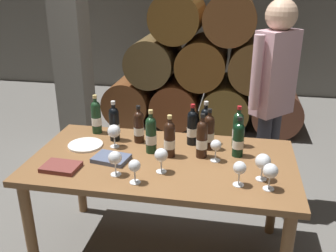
{
  "coord_description": "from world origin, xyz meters",
  "views": [
    {
      "loc": [
        0.44,
        -2.12,
        1.87
      ],
      "look_at": [
        0.0,
        0.2,
        0.91
      ],
      "focal_mm": 40.06,
      "sensor_mm": 36.0,
      "label": 1
    }
  ],
  "objects_px": {
    "wine_glass_3": "(216,146)",
    "serving_plate": "(85,145)",
    "sommelier_presenting": "(273,90)",
    "dining_table": "(162,171)",
    "wine_bottle_2": "(96,117)",
    "wine_bottle_7": "(238,129)",
    "wine_bottle_8": "(209,132)",
    "wine_bottle_6": "(139,126)",
    "leather_ledger": "(61,167)",
    "tasting_notebook": "(111,158)",
    "wine_bottle_9": "(238,139)",
    "wine_glass_0": "(114,132)",
    "wine_glass_6": "(270,172)",
    "wine_glass_2": "(135,167)",
    "wine_glass_4": "(240,169)",
    "wine_bottle_1": "(114,123)",
    "wine_bottle_10": "(151,134)",
    "wine_glass_7": "(161,156)",
    "wine_glass_5": "(263,162)",
    "wine_bottle_5": "(170,139)",
    "wine_glass_1": "(115,158)",
    "wine_bottle_3": "(202,139)",
    "wine_bottle_0": "(205,125)",
    "wine_bottle_4": "(192,127)"
  },
  "relations": [
    {
      "from": "wine_bottle_8",
      "to": "tasting_notebook",
      "type": "relative_size",
      "value": 1.31
    },
    {
      "from": "wine_bottle_5",
      "to": "wine_bottle_1",
      "type": "bearing_deg",
      "value": 157.04
    },
    {
      "from": "wine_glass_5",
      "to": "wine_bottle_1",
      "type": "bearing_deg",
      "value": 159.4
    },
    {
      "from": "sommelier_presenting",
      "to": "tasting_notebook",
      "type": "bearing_deg",
      "value": -141.33
    },
    {
      "from": "wine_bottle_2",
      "to": "wine_bottle_10",
      "type": "xyz_separation_m",
      "value": [
        0.48,
        -0.25,
        0.0
      ]
    },
    {
      "from": "wine_bottle_7",
      "to": "wine_bottle_8",
      "type": "xyz_separation_m",
      "value": [
        -0.19,
        -0.08,
        -0.0
      ]
    },
    {
      "from": "wine_glass_0",
      "to": "wine_glass_4",
      "type": "distance_m",
      "value": 0.92
    },
    {
      "from": "wine_glass_2",
      "to": "tasting_notebook",
      "type": "height_order",
      "value": "wine_glass_2"
    },
    {
      "from": "serving_plate",
      "to": "wine_bottle_9",
      "type": "bearing_deg",
      "value": 2.39
    },
    {
      "from": "wine_bottle_2",
      "to": "wine_bottle_3",
      "type": "height_order",
      "value": "wine_bottle_3"
    },
    {
      "from": "wine_bottle_6",
      "to": "wine_glass_3",
      "type": "distance_m",
      "value": 0.59
    },
    {
      "from": "wine_bottle_2",
      "to": "wine_glass_6",
      "type": "distance_m",
      "value": 1.35
    },
    {
      "from": "wine_bottle_6",
      "to": "wine_bottle_8",
      "type": "bearing_deg",
      "value": -2.48
    },
    {
      "from": "wine_bottle_6",
      "to": "leather_ledger",
      "type": "height_order",
      "value": "wine_bottle_6"
    },
    {
      "from": "wine_bottle_1",
      "to": "wine_glass_2",
      "type": "xyz_separation_m",
      "value": [
        0.3,
        -0.55,
        -0.02
      ]
    },
    {
      "from": "leather_ledger",
      "to": "wine_glass_6",
      "type": "bearing_deg",
      "value": 2.76
    },
    {
      "from": "wine_bottle_9",
      "to": "wine_bottle_10",
      "type": "bearing_deg",
      "value": -174.88
    },
    {
      "from": "wine_bottle_7",
      "to": "wine_bottle_9",
      "type": "bearing_deg",
      "value": -87.79
    },
    {
      "from": "wine_glass_3",
      "to": "serving_plate",
      "type": "bearing_deg",
      "value": 176.44
    },
    {
      "from": "wine_bottle_10",
      "to": "wine_glass_1",
      "type": "height_order",
      "value": "wine_bottle_10"
    },
    {
      "from": "wine_bottle_6",
      "to": "serving_plate",
      "type": "bearing_deg",
      "value": -158.6
    },
    {
      "from": "wine_bottle_2",
      "to": "sommelier_presenting",
      "type": "relative_size",
      "value": 0.17
    },
    {
      "from": "wine_glass_0",
      "to": "wine_glass_6",
      "type": "distance_m",
      "value": 1.08
    },
    {
      "from": "wine_bottle_0",
      "to": "wine_glass_6",
      "type": "height_order",
      "value": "wine_bottle_0"
    },
    {
      "from": "wine_bottle_3",
      "to": "wine_bottle_6",
      "type": "height_order",
      "value": "wine_bottle_3"
    },
    {
      "from": "dining_table",
      "to": "wine_bottle_9",
      "type": "distance_m",
      "value": 0.54
    },
    {
      "from": "wine_bottle_4",
      "to": "sommelier_presenting",
      "type": "height_order",
      "value": "sommelier_presenting"
    },
    {
      "from": "wine_bottle_9",
      "to": "wine_glass_3",
      "type": "bearing_deg",
      "value": -144.1
    },
    {
      "from": "wine_glass_4",
      "to": "sommelier_presenting",
      "type": "bearing_deg",
      "value": 76.81
    },
    {
      "from": "dining_table",
      "to": "wine_bottle_2",
      "type": "relative_size",
      "value": 5.76
    },
    {
      "from": "tasting_notebook",
      "to": "wine_glass_1",
      "type": "bearing_deg",
      "value": -53.53
    },
    {
      "from": "wine_bottle_10",
      "to": "wine_bottle_7",
      "type": "bearing_deg",
      "value": 20.17
    },
    {
      "from": "wine_glass_0",
      "to": "wine_bottle_1",
      "type": "bearing_deg",
      "value": 107.13
    },
    {
      "from": "wine_glass_4",
      "to": "serving_plate",
      "type": "xyz_separation_m",
      "value": [
        -1.05,
        0.33,
        -0.1
      ]
    },
    {
      "from": "wine_glass_0",
      "to": "wine_glass_7",
      "type": "xyz_separation_m",
      "value": [
        0.39,
        -0.29,
        -0.0
      ]
    },
    {
      "from": "wine_glass_5",
      "to": "wine_glass_6",
      "type": "bearing_deg",
      "value": -70.82
    },
    {
      "from": "wine_glass_3",
      "to": "tasting_notebook",
      "type": "bearing_deg",
      "value": -169.68
    },
    {
      "from": "serving_plate",
      "to": "wine_glass_0",
      "type": "bearing_deg",
      "value": 6.92
    },
    {
      "from": "wine_bottle_2",
      "to": "wine_bottle_10",
      "type": "distance_m",
      "value": 0.54
    },
    {
      "from": "wine_bottle_1",
      "to": "wine_glass_6",
      "type": "distance_m",
      "value": 1.15
    },
    {
      "from": "wine_glass_2",
      "to": "sommelier_presenting",
      "type": "bearing_deg",
      "value": 52.71
    },
    {
      "from": "dining_table",
      "to": "wine_glass_1",
      "type": "relative_size",
      "value": 11.06
    },
    {
      "from": "tasting_notebook",
      "to": "wine_bottle_6",
      "type": "bearing_deg",
      "value": 81.31
    },
    {
      "from": "dining_table",
      "to": "leather_ledger",
      "type": "xyz_separation_m",
      "value": [
        -0.58,
        -0.25,
        0.11
      ]
    },
    {
      "from": "wine_glass_6",
      "to": "serving_plate",
      "type": "relative_size",
      "value": 0.66
    },
    {
      "from": "wine_bottle_1",
      "to": "wine_bottle_2",
      "type": "relative_size",
      "value": 1.0
    },
    {
      "from": "wine_bottle_2",
      "to": "wine_glass_7",
      "type": "bearing_deg",
      "value": -40.23
    },
    {
      "from": "sommelier_presenting",
      "to": "wine_glass_1",
      "type": "bearing_deg",
      "value": -133.47
    },
    {
      "from": "wine_bottle_3",
      "to": "wine_glass_5",
      "type": "height_order",
      "value": "wine_bottle_3"
    },
    {
      "from": "serving_plate",
      "to": "sommelier_presenting",
      "type": "relative_size",
      "value": 0.14
    }
  ]
}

